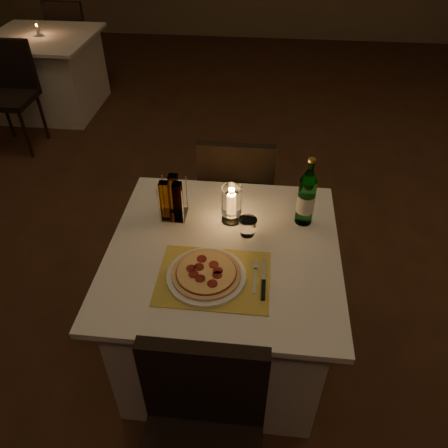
# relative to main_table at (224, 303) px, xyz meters

# --- Properties ---
(floor) EXTENTS (8.00, 10.00, 0.02)m
(floor) POSITION_rel_main_table_xyz_m (0.27, 0.37, -0.38)
(floor) COLOR #472816
(floor) RESTS_ON ground
(main_table) EXTENTS (1.00, 1.00, 0.74)m
(main_table) POSITION_rel_main_table_xyz_m (0.00, 0.00, 0.00)
(main_table) COLOR silver
(main_table) RESTS_ON ground
(chair_near) EXTENTS (0.42, 0.42, 0.90)m
(chair_near) POSITION_rel_main_table_xyz_m (0.00, -0.71, 0.18)
(chair_near) COLOR black
(chair_near) RESTS_ON ground
(chair_far) EXTENTS (0.42, 0.42, 0.90)m
(chair_far) POSITION_rel_main_table_xyz_m (-0.00, 0.71, 0.18)
(chair_far) COLOR black
(chair_far) RESTS_ON ground
(placemat) EXTENTS (0.45, 0.34, 0.00)m
(placemat) POSITION_rel_main_table_xyz_m (-0.02, -0.18, 0.37)
(placemat) COLOR gold
(placemat) RESTS_ON main_table
(plate) EXTENTS (0.32, 0.32, 0.01)m
(plate) POSITION_rel_main_table_xyz_m (-0.05, -0.18, 0.38)
(plate) COLOR white
(plate) RESTS_ON placemat
(pizza) EXTENTS (0.28, 0.28, 0.02)m
(pizza) POSITION_rel_main_table_xyz_m (-0.05, -0.18, 0.39)
(pizza) COLOR #D8B77F
(pizza) RESTS_ON plate
(fork) EXTENTS (0.02, 0.18, 0.00)m
(fork) POSITION_rel_main_table_xyz_m (0.14, -0.15, 0.37)
(fork) COLOR silver
(fork) RESTS_ON placemat
(knife) EXTENTS (0.02, 0.22, 0.01)m
(knife) POSITION_rel_main_table_xyz_m (0.18, -0.21, 0.37)
(knife) COLOR black
(knife) RESTS_ON placemat
(tumbler) EXTENTS (0.08, 0.08, 0.08)m
(tumbler) POSITION_rel_main_table_xyz_m (0.10, 0.10, 0.41)
(tumbler) COLOR white
(tumbler) RESTS_ON main_table
(water_bottle) EXTENTS (0.08, 0.08, 0.34)m
(water_bottle) POSITION_rel_main_table_xyz_m (0.35, 0.22, 0.50)
(water_bottle) COLOR #60B268
(water_bottle) RESTS_ON main_table
(hurricane_candle) EXTENTS (0.09, 0.09, 0.18)m
(hurricane_candle) POSITION_rel_main_table_xyz_m (0.02, 0.19, 0.47)
(hurricane_candle) COLOR white
(hurricane_candle) RESTS_ON main_table
(cruet_caddy) EXTENTS (0.12, 0.12, 0.21)m
(cruet_caddy) POSITION_rel_main_table_xyz_m (-0.25, 0.19, 0.46)
(cruet_caddy) COLOR white
(cruet_caddy) RESTS_ON main_table
(neighbor_table_left) EXTENTS (1.00, 1.00, 0.74)m
(neighbor_table_left) POSITION_rel_main_table_xyz_m (-2.06, 2.76, 0.00)
(neighbor_table_left) COLOR silver
(neighbor_table_left) RESTS_ON ground
(neighbor_chair_la) EXTENTS (0.42, 0.42, 0.90)m
(neighbor_chair_la) POSITION_rel_main_table_xyz_m (-2.06, 2.04, 0.18)
(neighbor_chair_la) COLOR black
(neighbor_chair_la) RESTS_ON ground
(neighbor_chair_lb) EXTENTS (0.42, 0.42, 0.90)m
(neighbor_chair_lb) POSITION_rel_main_table_xyz_m (-2.06, 3.47, 0.18)
(neighbor_chair_lb) COLOR black
(neighbor_chair_lb) RESTS_ON ground
(neighbor_candle_left) EXTENTS (0.03, 0.03, 0.11)m
(neighbor_candle_left) POSITION_rel_main_table_xyz_m (-2.06, 2.76, 0.41)
(neighbor_candle_left) COLOR white
(neighbor_candle_left) RESTS_ON neighbor_table_left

